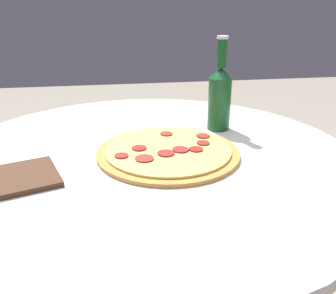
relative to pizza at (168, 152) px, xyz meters
name	(u,v)px	position (x,y,z in m)	size (l,w,h in m)	color
table	(149,207)	(-0.01, -0.05, -0.16)	(1.05, 1.05, 0.72)	white
pizza	(168,152)	(0.00, 0.00, 0.00)	(0.35, 0.35, 0.02)	#B77F3D
beer_bottle	(220,95)	(-0.17, 0.17, 0.09)	(0.07, 0.07, 0.26)	#144C23
pizza_paddle	(4,181)	(0.10, -0.36, 0.00)	(0.19, 0.32, 0.02)	#422819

